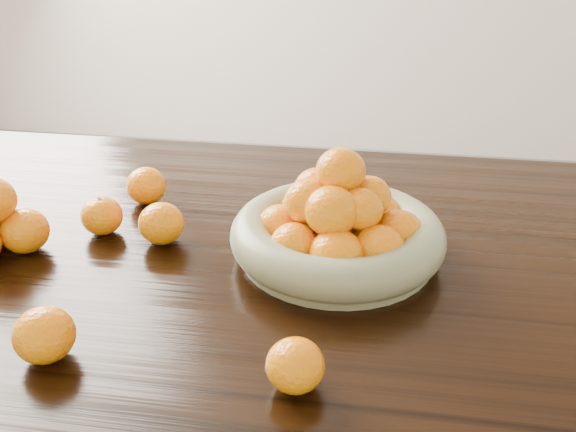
# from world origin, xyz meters

# --- Properties ---
(dining_table) EXTENTS (2.00, 1.00, 0.75)m
(dining_table) POSITION_xyz_m (0.00, 0.00, 0.66)
(dining_table) COLOR black
(dining_table) RESTS_ON ground
(fruit_bowl) EXTENTS (0.35, 0.35, 0.19)m
(fruit_bowl) POSITION_xyz_m (0.06, 0.00, 0.80)
(fruit_bowl) COLOR gray
(fruit_bowl) RESTS_ON dining_table
(loose_orange_0) EXTENTS (0.07, 0.07, 0.07)m
(loose_orange_0) POSITION_xyz_m (-0.35, 0.02, 0.78)
(loose_orange_0) COLOR orange
(loose_orange_0) RESTS_ON dining_table
(loose_orange_1) EXTENTS (0.08, 0.08, 0.07)m
(loose_orange_1) POSITION_xyz_m (-0.28, -0.32, 0.79)
(loose_orange_1) COLOR orange
(loose_orange_1) RESTS_ON dining_table
(loose_orange_2) EXTENTS (0.07, 0.07, 0.07)m
(loose_orange_2) POSITION_xyz_m (0.04, -0.32, 0.78)
(loose_orange_2) COLOR orange
(loose_orange_2) RESTS_ON dining_table
(loose_orange_3) EXTENTS (0.08, 0.08, 0.07)m
(loose_orange_3) POSITION_xyz_m (-0.32, 0.15, 0.79)
(loose_orange_3) COLOR orange
(loose_orange_3) RESTS_ON dining_table
(loose_orange_4) EXTENTS (0.08, 0.08, 0.07)m
(loose_orange_4) POSITION_xyz_m (-0.24, 0.00, 0.79)
(loose_orange_4) COLOR orange
(loose_orange_4) RESTS_ON dining_table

